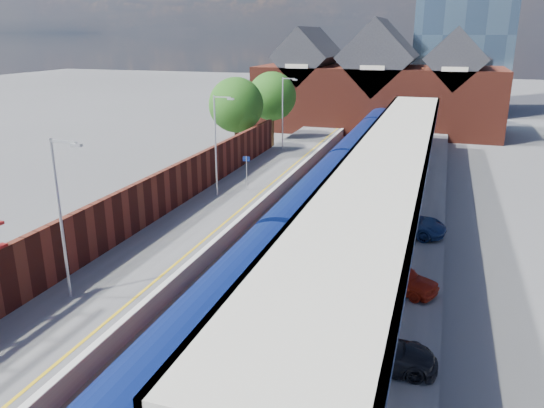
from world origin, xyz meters
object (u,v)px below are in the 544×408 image
Objects in this scene: parked_car_blue at (404,222)px; lamp_post_b at (62,210)px; platform_sign at (247,167)px; parked_car_red at (397,276)px; lamp_post_d at (284,109)px; parked_car_dark at (376,351)px; train at (344,170)px; lamp_post_c at (217,140)px.

lamp_post_b is at bearing 142.87° from parked_car_blue.
platform_sign is 0.68× the size of parked_car_red.
parked_car_dark is (13.20, -33.02, -3.39)m from lamp_post_d.
train is 10.69m from parked_car_blue.
lamp_post_d is at bearing 90.00° from lamp_post_b.
train is 17.87× the size of parked_car_red.
platform_sign is (-6.49, -3.70, 0.57)m from train.
platform_sign is 0.52× the size of parked_car_blue.
train reaches higher than parked_car_dark.
lamp_post_c reaches higher than platform_sign.
parked_car_dark is at bearing -68.22° from lamp_post_d.
parked_car_dark is (5.34, -22.72, -0.52)m from train.
platform_sign is (1.36, -14.00, -2.30)m from lamp_post_d.
train is 9.41× the size of lamp_post_c.
lamp_post_b is 16.00m from lamp_post_c.
parked_car_red is 6.12m from parked_car_dark.
lamp_post_c is at bearing 90.00° from lamp_post_b.
lamp_post_b is 1.68× the size of parked_car_dark.
lamp_post_c is 16.00m from lamp_post_d.
train is 26.36× the size of platform_sign.
parked_car_blue is at bearing -15.54° from lamp_post_c.
lamp_post_c is at bearing -90.00° from lamp_post_d.
lamp_post_c is 1.68× the size of parked_car_dark.
platform_sign is at bearing 55.74° from lamp_post_c.
lamp_post_b is 18.29m from parked_car_blue.
lamp_post_b and lamp_post_d have the same top height.
lamp_post_c is 1.90× the size of parked_car_red.
lamp_post_d reaches higher than parked_car_dark.
lamp_post_b is at bearing -90.00° from lamp_post_c.
lamp_post_b is 1.46× the size of parked_car_blue.
parked_car_dark is at bearing -169.97° from parked_car_blue.
lamp_post_b is at bearing 80.11° from parked_car_dark.
parked_car_red is (12.00, -12.91, -1.06)m from platform_sign.
lamp_post_b reaches higher than platform_sign.
parked_car_red is at bearing -6.97° from parked_car_dark.
parked_car_red is at bearing -47.10° from platform_sign.
parked_car_blue is at bearing 43.47° from lamp_post_b.
train is 13.27m from lamp_post_d.
lamp_post_c reaches higher than parked_car_red.
lamp_post_c is 21.80m from parked_car_dark.
platform_sign reaches higher than parked_car_blue.
lamp_post_d is at bearing 127.33° from train.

